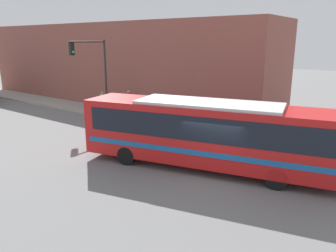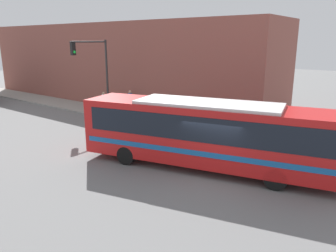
# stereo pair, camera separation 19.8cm
# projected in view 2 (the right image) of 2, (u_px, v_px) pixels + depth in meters

# --- Properties ---
(ground_plane) EXTENTS (120.00, 120.00, 0.00)m
(ground_plane) POSITION_uv_depth(u_px,v_px,m) (217.00, 175.00, 14.64)
(ground_plane) COLOR slate
(sidewalk) EXTENTS (2.99, 70.00, 0.12)m
(sidewalk) POSITION_uv_depth(u_px,v_px,m) (62.00, 103.00, 30.95)
(sidewalk) COLOR gray
(sidewalk) RESTS_ON ground_plane
(building_facade) EXTENTS (6.00, 32.47, 7.36)m
(building_facade) POSITION_uv_depth(u_px,v_px,m) (115.00, 63.00, 31.88)
(building_facade) COLOR brown
(building_facade) RESTS_ON ground_plane
(city_bus) EXTENTS (5.16, 12.10, 3.16)m
(city_bus) POSITION_uv_depth(u_px,v_px,m) (207.00, 131.00, 15.00)
(city_bus) COLOR red
(city_bus) RESTS_ON ground_plane
(fire_hydrant) EXTENTS (0.20, 0.27, 0.66)m
(fire_hydrant) POSITION_uv_depth(u_px,v_px,m) (182.00, 124.00, 21.65)
(fire_hydrant) COLOR gold
(fire_hydrant) RESTS_ON sidewalk
(traffic_light_pole) EXTENTS (3.28, 0.35, 5.77)m
(traffic_light_pole) POSITION_uv_depth(u_px,v_px,m) (96.00, 65.00, 24.27)
(traffic_light_pole) COLOR #2D2D2D
(traffic_light_pole) RESTS_ON sidewalk
(pedestrian_near_corner) EXTENTS (0.34, 0.34, 1.60)m
(pedestrian_near_corner) POSITION_uv_depth(u_px,v_px,m) (104.00, 101.00, 27.42)
(pedestrian_near_corner) COLOR slate
(pedestrian_near_corner) RESTS_ON sidewalk
(pedestrian_mid_block) EXTENTS (0.34, 0.34, 1.86)m
(pedestrian_mid_block) POSITION_uv_depth(u_px,v_px,m) (130.00, 101.00, 26.33)
(pedestrian_mid_block) COLOR #47382D
(pedestrian_mid_block) RESTS_ON sidewalk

